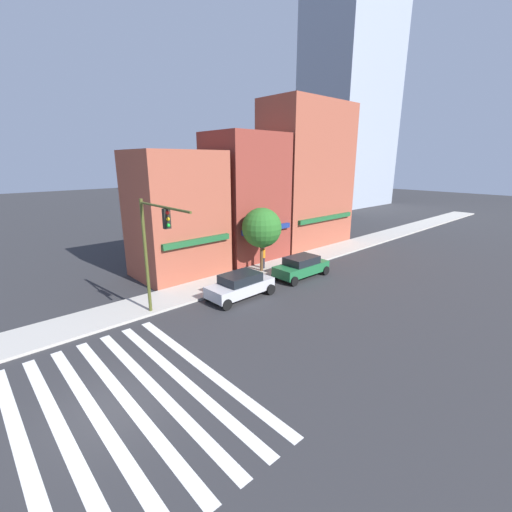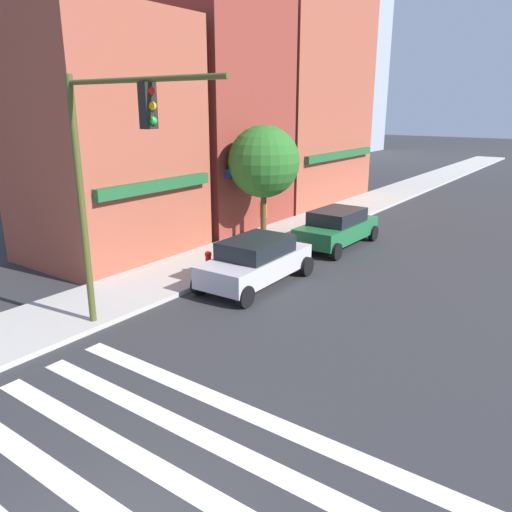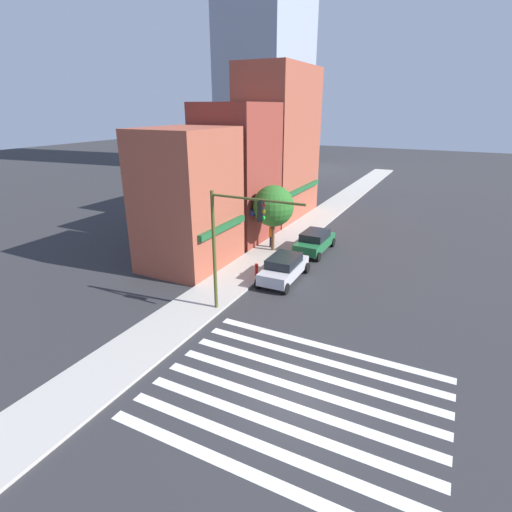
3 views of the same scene
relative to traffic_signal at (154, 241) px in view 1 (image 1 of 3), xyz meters
The scene contains 10 objects.
ground_plane 8.27m from the traffic_signal, 130.74° to the right, with size 200.00×200.00×0.00m, color #2D2D30.
sidewalk_left 6.68m from the traffic_signal, 154.13° to the left, with size 120.00×3.00×0.15m.
crosswalk_stripes 8.27m from the traffic_signal, 130.74° to the right, with size 7.95×10.80×0.01m.
storefront_row 15.53m from the traffic_signal, 23.67° to the left, with size 22.49×5.30×13.79m.
traffic_signal is the anchor object (origin of this frame).
sedan_silver 6.37m from the traffic_signal, ahead, with size 4.44×2.02×1.59m.
sedan_green 11.68m from the traffic_signal, ahead, with size 4.42×2.02×1.59m.
pedestrian_orange_vest 11.08m from the traffic_signal, 14.24° to the left, with size 0.32×0.32×1.77m.
fire_hydrant 6.22m from the traffic_signal, 13.06° to the left, with size 0.24×0.24×0.84m.
street_tree 9.98m from the traffic_signal, 12.84° to the left, with size 3.00×3.00×4.88m.
Camera 1 is at (-3.06, -10.88, 8.40)m, focal length 24.00 mm.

